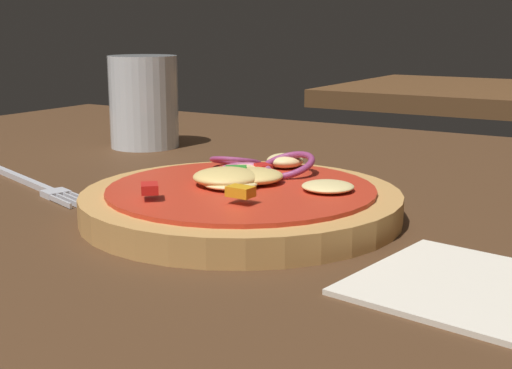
% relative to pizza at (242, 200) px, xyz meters
% --- Properties ---
extents(dining_table, '(1.16, 0.97, 0.04)m').
position_rel_pizza_xyz_m(dining_table, '(-0.03, -0.01, -0.03)').
color(dining_table, '#4C301C').
rests_on(dining_table, ground).
extents(pizza, '(0.23, 0.23, 0.04)m').
position_rel_pizza_xyz_m(pizza, '(0.00, 0.00, 0.00)').
color(pizza, tan).
rests_on(pizza, dining_table).
extents(fork, '(0.18, 0.07, 0.01)m').
position_rel_pizza_xyz_m(fork, '(-0.20, -0.01, -0.01)').
color(fork, silver).
rests_on(fork, dining_table).
extents(beer_glass, '(0.08, 0.08, 0.10)m').
position_rel_pizza_xyz_m(beer_glass, '(-0.25, 0.19, 0.03)').
color(beer_glass, silver).
rests_on(beer_glass, dining_table).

